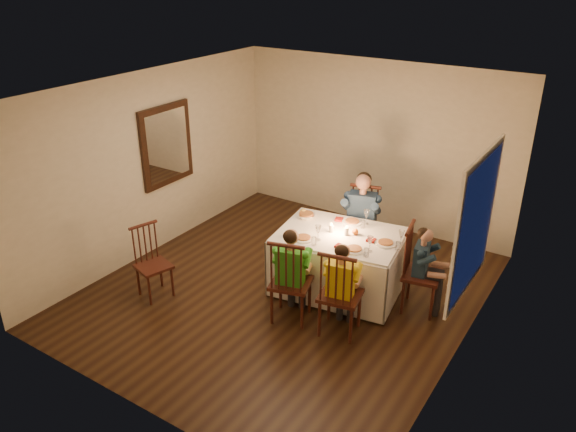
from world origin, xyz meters
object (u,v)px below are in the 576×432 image
Objects in this scene: chair_near_left at (291,318)px; chair_end at (418,309)px; chair_adult at (359,261)px; child_yellow at (339,331)px; child_teal at (418,309)px; serving_bowl at (306,216)px; chair_near_right at (339,331)px; chair_extra at (157,295)px; dining_table at (339,250)px; adult at (359,261)px; child_green at (291,318)px.

chair_end is at bearing -156.38° from chair_near_left.
child_yellow is (0.54, -1.59, 0.00)m from chair_adult.
chair_near_left is at bearing -106.66° from chair_adult.
chair_end and child_teal have the same top height.
chair_adult is at bearing 51.72° from serving_bowl.
chair_near_right is at bearing 171.37° from chair_near_left.
chair_near_left is 1.15× the size of chair_extra.
chair_extra is 3.99× the size of serving_bowl.
dining_table is 1.20m from child_teal.
chair_near_right and child_teal have the same top height.
chair_extra is at bearing -152.18° from dining_table.
chair_end is at bearing -44.14° from chair_adult.
chair_adult and child_teal have the same top height.
chair_end is (1.14, -0.66, 0.00)m from chair_adult.
adult is 1.17× the size of child_yellow.
dining_table is 1.54× the size of chair_near_left.
chair_near_right is 1.68m from adult.
chair_near_left is at bearing -109.55° from dining_table.
chair_end is 0.97× the size of child_yellow.
child_yellow reaches higher than chair_near_right.
child_green is (-1.22, -1.01, 0.00)m from chair_end.
chair_near_left is 0.93× the size of child_green.
chair_end is 1.58m from child_green.
chair_extra is at bearing 107.36° from child_teal.
chair_adult is at bearing -82.32° from child_yellow.
chair_near_left and chair_near_right have the same top height.
child_yellow is at bearing -100.91° from chair_near_right.
adult is at bearing -22.15° from chair_extra.
chair_near_right is 1.00× the size of child_teal.
child_teal is (1.14, -0.66, 0.00)m from chair_adult.
chair_near_left is at bearing 119.57° from chair_end.
chair_near_right is 0.61m from child_green.
chair_extra is at bearing 107.36° from chair_end.
child_green is (0.00, 0.00, 0.00)m from chair_near_left.
chair_near_right is at bearing 171.37° from child_green.
chair_near_left is at bearing -67.72° from serving_bowl.
chair_adult reaches higher than chair_extra.
chair_end is 1.84m from serving_bowl.
chair_near_left is 0.61m from chair_near_right.
serving_bowl is (-1.64, 0.03, 0.84)m from chair_end.
child_yellow reaches higher than chair_near_left.
chair_near_left is at bearing -3.37° from chair_near_right.
serving_bowl is at bearing -142.41° from chair_adult.
chair_extra is 0.72× the size of adult.
child_teal is at bearing -0.92° from serving_bowl.
dining_table is at bearing 87.61° from child_teal.
chair_end reaches higher than chair_extra.
child_teal is at bearing -0.00° from chair_end.
dining_table is at bearing 87.61° from chair_end.
chair_adult is 4.61× the size of serving_bowl.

